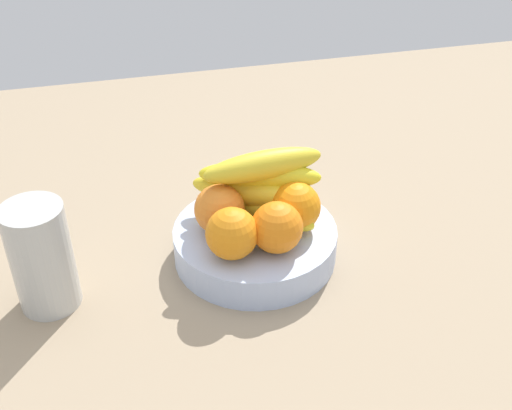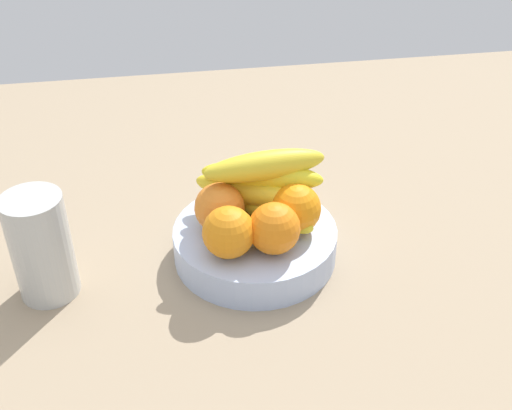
% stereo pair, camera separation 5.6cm
% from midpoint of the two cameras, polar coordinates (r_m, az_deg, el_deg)
% --- Properties ---
extents(ground_plane, '(1.80, 1.40, 0.03)m').
position_cam_midpoint_polar(ground_plane, '(0.91, -1.59, -5.99)').
color(ground_plane, gray).
extents(fruit_bowl, '(0.23, 0.23, 0.05)m').
position_cam_midpoint_polar(fruit_bowl, '(0.89, -1.79, -3.40)').
color(fruit_bowl, '#AEC1E5').
rests_on(fruit_bowl, ground_plane).
extents(orange_front_left, '(0.07, 0.07, 0.07)m').
position_cam_midpoint_polar(orange_front_left, '(0.82, -0.05, -2.08)').
color(orange_front_left, orange).
rests_on(orange_front_left, fruit_bowl).
extents(orange_front_right, '(0.07, 0.07, 0.07)m').
position_cam_midpoint_polar(orange_front_right, '(0.86, 1.73, -0.20)').
color(orange_front_right, orange).
rests_on(orange_front_right, fruit_bowl).
extents(orange_center, '(0.07, 0.07, 0.07)m').
position_cam_midpoint_polar(orange_center, '(0.91, -0.00, 1.69)').
color(orange_center, orange).
rests_on(orange_center, fruit_bowl).
extents(orange_back_left, '(0.07, 0.07, 0.07)m').
position_cam_midpoint_polar(orange_back_left, '(0.90, -3.46, 1.49)').
color(orange_back_left, orange).
rests_on(orange_back_left, fruit_bowl).
extents(orange_back_right, '(0.07, 0.07, 0.07)m').
position_cam_midpoint_polar(orange_back_right, '(0.86, -5.17, -0.43)').
color(orange_back_right, orange).
rests_on(orange_back_right, fruit_bowl).
extents(orange_top_stack, '(0.07, 0.07, 0.07)m').
position_cam_midpoint_polar(orange_top_stack, '(0.82, -4.15, -2.62)').
color(orange_top_stack, orange).
rests_on(orange_top_stack, fruit_bowl).
extents(banana_bunch, '(0.18, 0.15, 0.11)m').
position_cam_midpoint_polar(banana_bunch, '(0.87, -1.55, 1.74)').
color(banana_bunch, gold).
rests_on(banana_bunch, fruit_bowl).
extents(thermos_tumbler, '(0.08, 0.08, 0.15)m').
position_cam_midpoint_polar(thermos_tumbler, '(0.84, -20.54, -4.47)').
color(thermos_tumbler, '#B7B9B6').
rests_on(thermos_tumbler, ground_plane).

